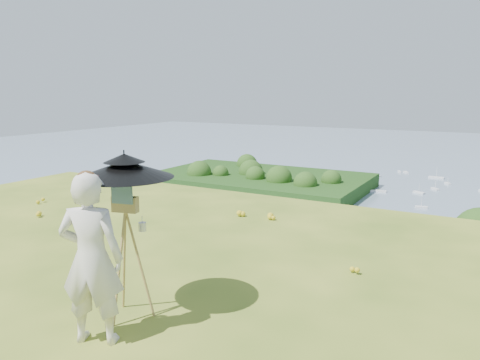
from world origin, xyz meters
The scene contains 11 objects.
ground centered at (0.00, 0.00, 0.00)m, with size 14.00×14.00×0.00m, color #49691E.
shoreline_tier centered at (0.00, 75.00, -36.00)m, with size 170.00×28.00×8.00m, color #72675B.
peninsula centered at (-75.00, 155.00, -29.00)m, with size 90.00×60.00×12.00m, color #16360E, non-canonical shape.
slope_trees centered at (0.00, 35.00, -15.00)m, with size 110.00×50.00×6.00m, color #214414, non-canonical shape.
harbor_town centered at (0.00, 75.00, -29.50)m, with size 110.00×22.00×5.00m, color silver, non-canonical shape.
moored_boats centered at (-12.50, 161.00, -33.65)m, with size 140.00×140.00×0.70m, color silver, non-canonical shape.
wildflowers centered at (0.00, 0.25, 0.06)m, with size 10.00×10.50×0.12m, color gold, non-canonical shape.
painter centered at (1.96, -0.42, 0.94)m, with size 0.68×0.45×1.87m, color silver.
field_easel centered at (1.90, 0.19, 0.81)m, with size 0.61×0.61×1.61m, color #A08243, non-canonical shape.
sun_umbrella centered at (1.89, 0.22, 1.67)m, with size 1.13×1.13×0.69m, color black, non-canonical shape.
painter_cap centered at (1.96, -0.42, 1.82)m, with size 0.22×0.26×0.10m, color #BE6869, non-canonical shape.
Camera 1 is at (5.62, -3.72, 2.67)m, focal length 35.00 mm.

